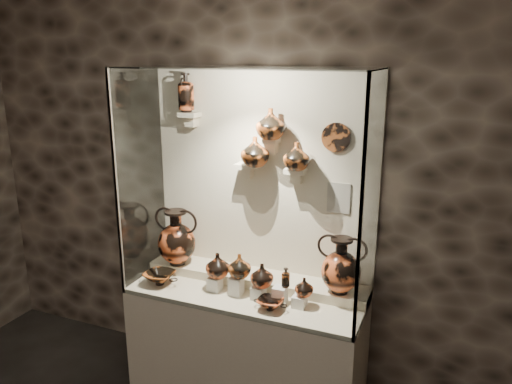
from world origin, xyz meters
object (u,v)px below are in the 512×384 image
Objects in this scene: jug_e at (304,287)px; kylix_right at (271,303)px; kylix_left at (160,277)px; lekythos_tall at (186,90)px; jug_c at (262,275)px; amphora_left at (177,237)px; ovoid_vase_a at (255,152)px; lekythos_small at (286,276)px; ovoid_vase_c at (297,156)px; jug_b at (240,266)px; jug_a at (218,265)px; ovoid_vase_b at (271,124)px; amphora_right at (341,265)px.

jug_e is 0.57× the size of kylix_right.
kylix_left is 1.39m from lekythos_tall.
kylix_right is 0.72× the size of lekythos_tall.
jug_e is (0.31, 0.00, -0.03)m from jug_c.
amphora_left is 0.94m from ovoid_vase_a.
ovoid_vase_a reaches higher than lekythos_small.
lekythos_small is 0.21m from kylix_right.
amphora_left is at bearing 89.61° from kylix_left.
ovoid_vase_c is (-0.02, 0.23, 0.78)m from lekythos_small.
amphora_left is 0.95m from kylix_right.
jug_b is 0.82× the size of ovoid_vase_a.
jug_e is at bearing -0.44° from jug_a.
ovoid_vase_b is (-0.34, 0.22, 1.05)m from jug_e.
jug_c is (0.34, 0.00, -0.02)m from jug_a.
jug_e is at bearing -8.22° from lekythos_tall.
jug_a is at bearing 165.82° from lekythos_small.
ovoid_vase_b is (-0.21, 0.22, 1.00)m from lekythos_small.
lekythos_tall is at bearing 175.13° from jug_c.
jug_e is at bearing -14.18° from lekythos_small.
amphora_left is 2.55× the size of jug_b.
lekythos_tall is (-0.53, 0.26, 1.18)m from jug_b.
lekythos_tall is at bearing 79.88° from kylix_left.
kylix_left is 1.36× the size of ovoid_vase_b.
ovoid_vase_a is (0.62, 0.07, 0.70)m from amphora_left.
jug_b is 0.81m from ovoid_vase_a.
jug_e is (-0.20, -0.17, -0.12)m from amphora_right.
ovoid_vase_c reaches higher than jug_c.
ovoid_vase_b is at bearing 3.11° from lekythos_tall.
amphora_right is 1.89× the size of ovoid_vase_a.
lekythos_tall reaches higher than kylix_left.
jug_a is 1.17× the size of lekythos_small.
ovoid_vase_a is 0.30m from ovoid_vase_c.
jug_a is 0.17m from jug_b.
ovoid_vase_b is at bearing 121.69° from kylix_right.
lekythos_small is (-0.34, -0.17, -0.07)m from amphora_right.
ovoid_vase_b is at bearing 113.40° from jug_c.
jug_c is (-0.51, -0.17, -0.10)m from amphora_right.
ovoid_vase_c is at bearing 21.36° from kylix_left.
kylix_left is (-0.78, -0.09, -0.12)m from jug_c.
amphora_right reaches higher than jug_e.
jug_e is 0.14m from lekythos_small.
amphora_left is 0.96m from lekythos_small.
lekythos_tall is (-0.70, 0.26, 1.22)m from jug_c.
jug_e is 1.12m from ovoid_vase_b.
kylix_right is at bearing -120.66° from amphora_right.
kylix_left is 0.89m from kylix_right.
lekythos_tall is at bearing 179.48° from ovoid_vase_a.
amphora_left is at bearing 172.21° from kylix_right.
ovoid_vase_a is (-0.15, 0.22, 0.82)m from jug_c.
amphora_right is 0.54m from kylix_right.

